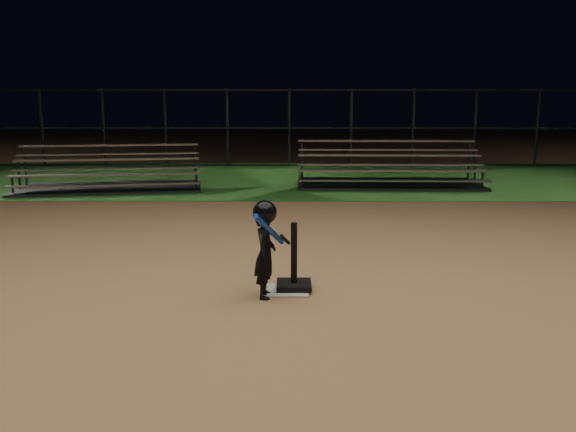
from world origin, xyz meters
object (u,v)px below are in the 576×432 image
object	(u,v)px
home_plate	(288,290)
bleacher_right	(388,177)
child_batter	(265,246)
bleacher_left	(110,181)
batting_tee	(294,276)

from	to	relation	value
home_plate	bleacher_right	world-z (taller)	bleacher_right
child_batter	bleacher_right	bearing A→B (deg)	-13.10
bleacher_left	home_plate	bearing A→B (deg)	-71.01
batting_tee	bleacher_left	bearing A→B (deg)	119.52
home_plate	child_batter	size ratio (longest dim) A/B	0.43
child_batter	home_plate	bearing A→B (deg)	-47.13
home_plate	bleacher_right	distance (m)	8.79
home_plate	bleacher_left	size ratio (longest dim) A/B	0.10
bleacher_right	batting_tee	bearing A→B (deg)	-104.68
child_batter	bleacher_left	xyz separation A→B (m)	(-4.04, 7.92, -0.34)
batting_tee	bleacher_right	size ratio (longest dim) A/B	0.16
batting_tee	child_batter	size ratio (longest dim) A/B	0.70
home_plate	child_batter	distance (m)	0.62
batting_tee	bleacher_right	distance (m)	8.71
child_batter	bleacher_left	distance (m)	8.90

